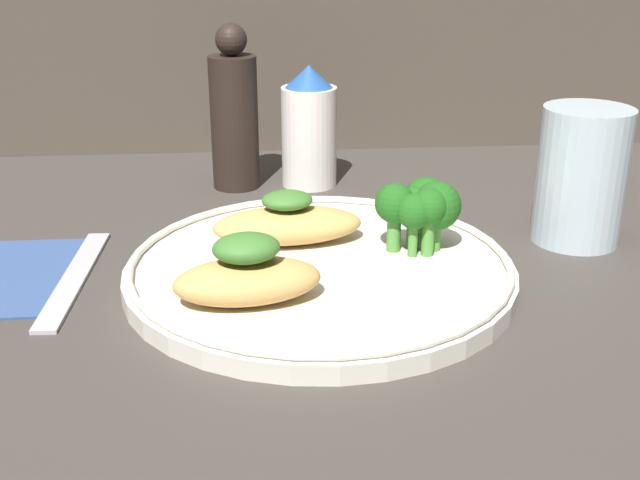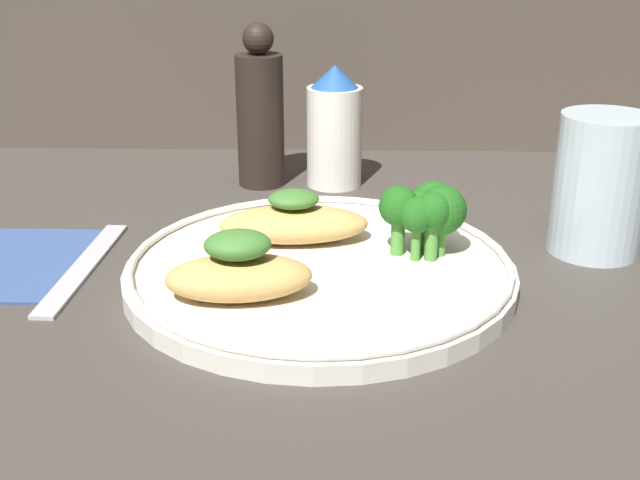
# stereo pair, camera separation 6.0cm
# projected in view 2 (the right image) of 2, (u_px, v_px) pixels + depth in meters

# --- Properties ---
(ground_plane) EXTENTS (1.80, 1.80, 0.01)m
(ground_plane) POSITION_uv_depth(u_px,v_px,m) (320.00, 287.00, 0.61)
(ground_plane) COLOR #3D3833
(plate) EXTENTS (0.29, 0.29, 0.02)m
(plate) POSITION_uv_depth(u_px,v_px,m) (320.00, 269.00, 0.61)
(plate) COLOR silver
(plate) RESTS_ON ground_plane
(grilled_meat_front) EXTENTS (0.11, 0.06, 0.05)m
(grilled_meat_front) POSITION_uv_depth(u_px,v_px,m) (239.00, 272.00, 0.55)
(grilled_meat_front) COLOR tan
(grilled_meat_front) RESTS_ON plate
(grilled_meat_middle) EXTENTS (0.12, 0.06, 0.04)m
(grilled_meat_middle) POSITION_uv_depth(u_px,v_px,m) (294.00, 222.00, 0.64)
(grilled_meat_middle) COLOR tan
(grilled_meat_middle) RESTS_ON plate
(broccoli_bunch) EXTENTS (0.07, 0.06, 0.06)m
(broccoli_bunch) POSITION_uv_depth(u_px,v_px,m) (427.00, 210.00, 0.61)
(broccoli_bunch) COLOR #4C8E38
(broccoli_bunch) RESTS_ON plate
(sauce_bottle) EXTENTS (0.06, 0.06, 0.12)m
(sauce_bottle) POSITION_uv_depth(u_px,v_px,m) (334.00, 129.00, 0.81)
(sauce_bottle) COLOR white
(sauce_bottle) RESTS_ON ground_plane
(pepper_grinder) EXTENTS (0.05, 0.05, 0.16)m
(pepper_grinder) POSITION_uv_depth(u_px,v_px,m) (260.00, 114.00, 0.80)
(pepper_grinder) COLOR black
(pepper_grinder) RESTS_ON ground_plane
(drinking_glass) EXTENTS (0.07, 0.07, 0.11)m
(drinking_glass) POSITION_uv_depth(u_px,v_px,m) (600.00, 185.00, 0.64)
(drinking_glass) COLOR silver
(drinking_glass) RESTS_ON ground_plane
(fork) EXTENTS (0.03, 0.18, 0.01)m
(fork) POSITION_uv_depth(u_px,v_px,m) (84.00, 265.00, 0.63)
(fork) COLOR #B2B2B7
(fork) RESTS_ON ground_plane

